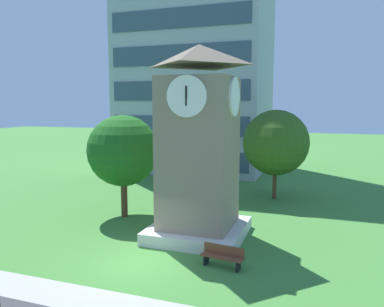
# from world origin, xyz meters

# --- Properties ---
(ground_plane) EXTENTS (160.00, 160.00, 0.00)m
(ground_plane) POSITION_xyz_m (0.00, 0.00, 0.00)
(ground_plane) COLOR #3D7A33
(kerb_strip) EXTENTS (120.00, 1.60, 0.01)m
(kerb_strip) POSITION_xyz_m (0.00, -3.23, 0.00)
(kerb_strip) COLOR #9E9E99
(kerb_strip) RESTS_ON ground
(office_building) EXTENTS (14.43, 10.99, 25.60)m
(office_building) POSITION_xyz_m (-5.34, 24.08, 12.80)
(office_building) COLOR #9EA8B2
(office_building) RESTS_ON ground
(clock_tower) EXTENTS (4.65, 4.65, 9.62)m
(clock_tower) POSITION_xyz_m (1.42, 4.07, 4.27)
(clock_tower) COLOR gray
(clock_tower) RESTS_ON ground
(park_bench) EXTENTS (1.85, 0.72, 0.88)m
(park_bench) POSITION_xyz_m (3.51, 0.89, 0.46)
(park_bench) COLOR brown
(park_bench) RESTS_ON ground
(tree_streetside) EXTENTS (4.23, 4.23, 6.14)m
(tree_streetside) POSITION_xyz_m (-3.89, 5.84, 4.01)
(tree_streetside) COLOR #513823
(tree_streetside) RESTS_ON ground
(tree_by_building) EXTENTS (4.64, 4.64, 6.39)m
(tree_by_building) POSITION_xyz_m (4.18, 13.12, 4.06)
(tree_by_building) COLOR #513823
(tree_by_building) RESTS_ON ground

